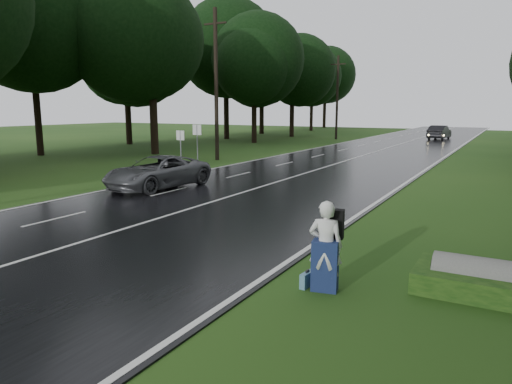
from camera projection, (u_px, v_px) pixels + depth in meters
ground at (66, 248)px, 12.67m from camera, size 160.00×160.00×0.00m
road at (327, 167)px, 29.87m from camera, size 12.00×140.00×0.04m
lane_center at (327, 166)px, 29.86m from camera, size 0.12×140.00×0.01m
grey_car at (158, 172)px, 21.84m from camera, size 2.98×5.57×1.49m
far_car at (439, 132)px, 55.31m from camera, size 2.19×5.13×1.64m
hitchhiker at (326, 249)px, 9.62m from camera, size 0.77×0.72×1.91m
suitcase at (307, 279)px, 9.92m from camera, size 0.17×0.46×0.32m
culvert at (470, 291)px, 9.70m from camera, size 1.51×0.76×0.76m
utility_pole_mid at (217, 160)px, 34.01m from camera, size 1.80×0.28×10.56m
utility_pole_far at (336, 139)px, 56.05m from camera, size 1.80×0.28×9.73m
road_sign_a at (181, 170)px, 28.34m from camera, size 0.58×0.10×2.40m
road_sign_b at (198, 167)px, 29.80m from camera, size 0.65×0.10×2.70m
tree_left_d at (155, 154)px, 38.39m from camera, size 10.44×10.44×16.31m
tree_left_e at (254, 143)px, 50.48m from camera, size 9.70×9.70×15.16m
tree_left_f at (292, 137)px, 61.17m from camera, size 9.56×9.56×14.94m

